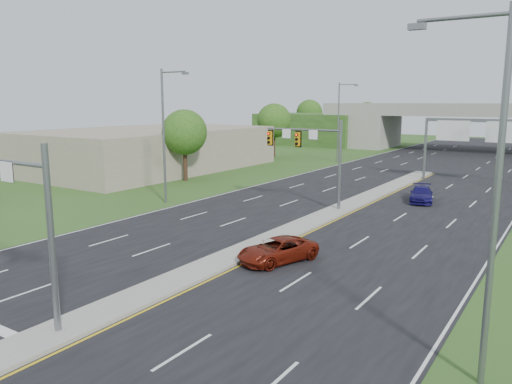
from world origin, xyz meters
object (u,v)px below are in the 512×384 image
object	(u,v)px
car_far_b	(421,194)
car_far_a	(277,250)
signal_mast_far	(313,149)
overpass	(474,131)
sign_gantry	(481,133)
signal_mast_near	(10,202)

from	to	relation	value
car_far_b	car_far_a	bearing A→B (deg)	-109.63
signal_mast_far	overpass	size ratio (longest dim) A/B	0.09
car_far_a	car_far_b	bearing A→B (deg)	103.79
signal_mast_far	overpass	world-z (taller)	overpass
signal_mast_far	overpass	distance (m)	55.13
car_far_b	sign_gantry	bearing A→B (deg)	65.73
signal_mast_near	signal_mast_far	xyz separation A→B (m)	(0.00, 25.00, 0.00)
car_far_a	sign_gantry	bearing A→B (deg)	102.00
sign_gantry	car_far_a	distance (m)	33.90
overpass	car_far_b	world-z (taller)	overpass
sign_gantry	car_far_a	size ratio (longest dim) A/B	2.55
signal_mast_near	signal_mast_far	size ratio (longest dim) A/B	1.00
signal_mast_near	sign_gantry	world-z (taller)	signal_mast_near
signal_mast_near	signal_mast_far	bearing A→B (deg)	90.00
signal_mast_near	signal_mast_far	distance (m)	25.00
overpass	sign_gantry	bearing A→B (deg)	-79.21
signal_mast_near	sign_gantry	bearing A→B (deg)	78.75
signal_mast_far	overpass	xyz separation A→B (m)	(2.26, 55.07, -1.17)
overpass	car_far_b	bearing A→B (deg)	-84.74
sign_gantry	car_far_b	xyz separation A→B (m)	(-2.28, -12.77, -4.57)
signal_mast_far	sign_gantry	size ratio (longest dim) A/B	0.60
sign_gantry	signal_mast_far	bearing A→B (deg)	-114.11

